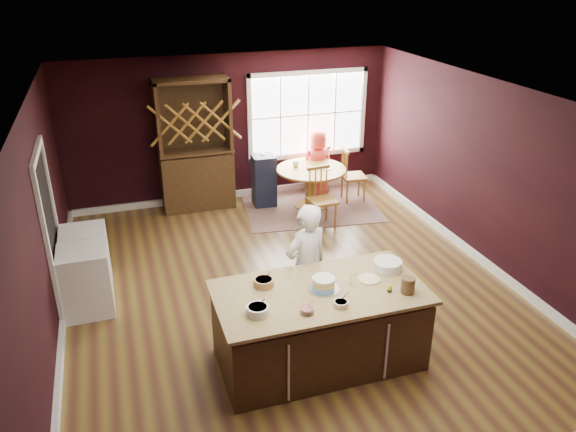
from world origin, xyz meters
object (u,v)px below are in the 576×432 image
(high_chair, at_px, (264,179))
(hutch, at_px, (195,145))
(kitchen_island, at_px, (319,327))
(baker, at_px, (306,267))
(chair_north, at_px, (317,168))
(washer, at_px, (86,281))
(toddler, at_px, (266,163))
(seated_woman, at_px, (317,164))
(dining_table, at_px, (311,180))
(layer_cake, at_px, (324,284))
(dryer, at_px, (86,258))
(chair_east, at_px, (354,174))
(chair_south, at_px, (323,198))

(high_chair, xyz_separation_m, hutch, (-1.18, 0.28, 0.68))
(kitchen_island, relative_size, baker, 1.41)
(chair_north, height_order, washer, chair_north)
(kitchen_island, bearing_deg, chair_north, 69.68)
(high_chair, bearing_deg, hutch, 169.22)
(chair_north, relative_size, toddler, 3.59)
(seated_woman, bearing_deg, washer, 29.07)
(dining_table, bearing_deg, seated_woman, 58.36)
(hutch, height_order, washer, hutch)
(kitchen_island, height_order, seated_woman, seated_woman)
(layer_cake, bearing_deg, baker, 85.87)
(kitchen_island, bearing_deg, toddler, 81.55)
(high_chair, distance_m, toddler, 0.31)
(seated_woman, bearing_deg, hutch, -8.26)
(dryer, bearing_deg, layer_cake, -44.36)
(chair_east, xyz_separation_m, chair_south, (-0.97, -0.90, -0.00))
(chair_south, distance_m, toddler, 1.39)
(kitchen_island, xyz_separation_m, hutch, (-0.55, 4.78, 0.74))
(dining_table, distance_m, chair_south, 0.86)
(baker, distance_m, high_chair, 3.84)
(layer_cake, height_order, chair_east, layer_cake)
(chair_north, xyz_separation_m, seated_woman, (-0.08, -0.23, 0.18))
(chair_south, relative_size, toddler, 4.02)
(hutch, bearing_deg, dryer, -130.01)
(chair_south, relative_size, dryer, 1.20)
(chair_north, bearing_deg, hutch, -17.64)
(seated_woman, bearing_deg, baker, 62.94)
(chair_east, bearing_deg, chair_north, 42.19)
(dining_table, distance_m, chair_east, 0.87)
(layer_cake, relative_size, chair_east, 0.33)
(toddler, xyz_separation_m, washer, (-3.15, -2.64, -0.37))
(chair_east, bearing_deg, seated_woman, 58.23)
(chair_east, relative_size, chair_north, 1.12)
(chair_east, bearing_deg, layer_cake, 158.10)
(washer, bearing_deg, dining_table, 30.50)
(layer_cake, bearing_deg, dryer, 135.64)
(high_chair, bearing_deg, baker, -95.39)
(baker, height_order, chair_east, baker)
(chair_south, distance_m, washer, 4.06)
(baker, distance_m, chair_north, 4.51)
(kitchen_island, bearing_deg, dining_table, 71.09)
(chair_south, xyz_separation_m, dryer, (-3.79, -0.80, -0.09))
(washer, distance_m, dryer, 0.64)
(seated_woman, distance_m, high_chair, 1.11)
(kitchen_island, height_order, chair_north, chair_north)
(chair_south, relative_size, hutch, 0.44)
(kitchen_island, relative_size, toddler, 8.81)
(chair_east, relative_size, dryer, 1.21)
(high_chair, height_order, hutch, hutch)
(layer_cake, bearing_deg, toddler, 82.08)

